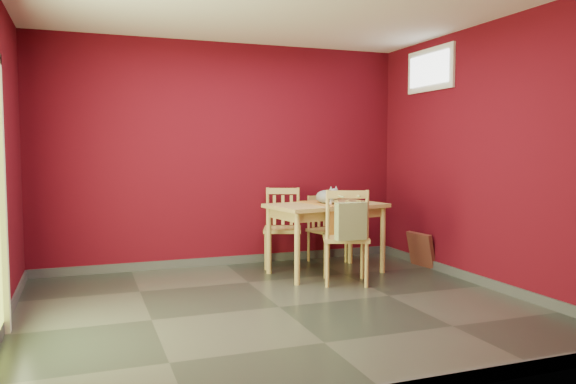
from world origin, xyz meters
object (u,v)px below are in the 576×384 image
object	(u,v)px
cat	(327,194)
chair_far_right	(325,228)
tote_bag	(351,221)
dining_table	(326,212)
chair_far_left	(283,226)
picture_frame	(421,250)
chair_near	(346,236)

from	to	relation	value
cat	chair_far_right	bearing A→B (deg)	77.68
cat	tote_bag	bearing A→B (deg)	-84.66
chair_far_right	tote_bag	size ratio (longest dim) A/B	1.87
chair_far_right	dining_table	bearing A→B (deg)	-113.19
chair_far_left	dining_table	bearing A→B (deg)	-59.77
tote_bag	picture_frame	distance (m)	1.55
tote_bag	cat	bearing A→B (deg)	84.84
chair_far_left	chair_far_right	distance (m)	0.60
chair_far_left	cat	bearing A→B (deg)	-61.04
chair_far_left	cat	xyz separation A→B (m)	(0.32, -0.58, 0.43)
chair_far_left	chair_near	xyz separation A→B (m)	(0.31, -1.10, 0.03)
dining_table	chair_near	xyz separation A→B (m)	(-0.01, -0.54, -0.19)
chair_far_left	picture_frame	world-z (taller)	chair_far_left
chair_far_left	chair_near	bearing A→B (deg)	-74.20
tote_bag	chair_near	bearing A→B (deg)	75.77
tote_bag	chair_far_right	bearing A→B (deg)	76.25
tote_bag	picture_frame	world-z (taller)	tote_bag
cat	picture_frame	xyz separation A→B (m)	(1.23, -0.04, -0.70)
dining_table	tote_bag	bearing A→B (deg)	-95.33
dining_table	chair_far_right	world-z (taller)	chair_far_right
chair_far_left	chair_far_right	xyz separation A→B (m)	(0.60, 0.07, -0.06)
tote_bag	dining_table	bearing A→B (deg)	84.67
chair_near	tote_bag	world-z (taller)	chair_near
dining_table	tote_bag	distance (m)	0.77
chair_far_left	chair_far_right	size ratio (longest dim) A/B	1.13
chair_far_left	chair_far_right	world-z (taller)	chair_far_left
chair_far_left	tote_bag	size ratio (longest dim) A/B	2.12
chair_far_right	picture_frame	world-z (taller)	chair_far_right
dining_table	cat	world-z (taller)	cat
tote_bag	picture_frame	size ratio (longest dim) A/B	1.05
chair_far_left	picture_frame	xyz separation A→B (m)	(1.55, -0.63, -0.28)
chair_far_right	chair_near	xyz separation A→B (m)	(-0.28, -1.17, 0.09)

